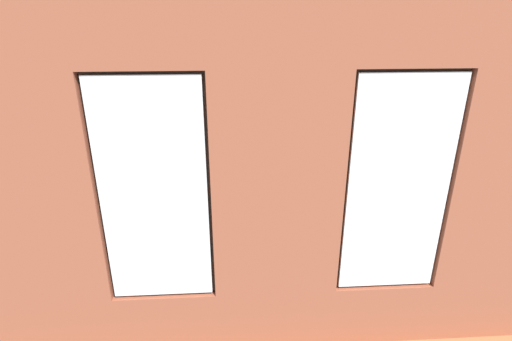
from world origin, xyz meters
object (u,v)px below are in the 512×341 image
object	(u,v)px
tv_flatscreen	(75,181)
potted_plant_between_couches	(327,233)
remote_silver	(253,199)
papasan_chair	(221,160)
table_plant_small	(216,193)
potted_plant_corner_near_left	(372,141)
coffee_table	(245,199)
couch_left	(397,199)
potted_plant_near_tv	(95,251)
media_console	(83,223)
couch_by_window	(201,279)
cup_ceramic	(245,194)
potted_plant_mid_room_small	(300,170)

from	to	relation	value
tv_flatscreen	potted_plant_between_couches	xyz separation A→B (m)	(-3.28, 1.46, -0.09)
remote_silver	papasan_chair	world-z (taller)	papasan_chair
tv_flatscreen	papasan_chair	size ratio (longest dim) A/B	0.99
table_plant_small	potted_plant_corner_near_left	world-z (taller)	potted_plant_corner_near_left
coffee_table	remote_silver	world-z (taller)	remote_silver
couch_left	papasan_chair	distance (m)	3.31
potted_plant_near_tv	potted_plant_corner_near_left	bearing A→B (deg)	-144.36
media_console	potted_plant_between_couches	size ratio (longest dim) A/B	0.89
tv_flatscreen	potted_plant_between_couches	distance (m)	3.59
papasan_chair	table_plant_small	bearing A→B (deg)	88.37
table_plant_small	potted_plant_corner_near_left	xyz separation A→B (m)	(-3.07, -1.84, 0.19)
couch_by_window	tv_flatscreen	world-z (taller)	tv_flatscreen
potted_plant_near_tv	potted_plant_between_couches	world-z (taller)	potted_plant_between_couches
couch_by_window	media_console	bearing A→B (deg)	-39.43
potted_plant_corner_near_left	media_console	bearing A→B (deg)	22.95
cup_ceramic	potted_plant_corner_near_left	distance (m)	3.14
tv_flatscreen	papasan_chair	distance (m)	2.90
tv_flatscreen	couch_by_window	bearing A→B (deg)	140.51
couch_left	potted_plant_mid_room_small	size ratio (longest dim) A/B	2.65
tv_flatscreen	potted_plant_corner_near_left	size ratio (longest dim) A/B	0.80
couch_by_window	potted_plant_mid_room_small	distance (m)	3.28
coffee_table	tv_flatscreen	world-z (taller)	tv_flatscreen
cup_ceramic	potted_plant_near_tv	bearing A→B (deg)	38.65
cup_ceramic	potted_plant_near_tv	xyz separation A→B (m)	(1.87, 1.50, 0.00)
couch_left	tv_flatscreen	size ratio (longest dim) A/B	1.59
cup_ceramic	table_plant_small	xyz separation A→B (m)	(0.46, 0.12, 0.07)
couch_left	tv_flatscreen	distance (m)	4.93
coffee_table	papasan_chair	distance (m)	1.67
coffee_table	potted_plant_mid_room_small	size ratio (longest dim) A/B	2.20
tv_flatscreen	potted_plant_mid_room_small	xyz separation A→B (m)	(-3.44, -1.34, -0.46)
couch_by_window	cup_ceramic	world-z (taller)	couch_by_window
cup_ceramic	media_console	xyz separation A→B (m)	(2.42, 0.41, -0.22)
potted_plant_near_tv	potted_plant_corner_near_left	distance (m)	5.53
media_console	papasan_chair	distance (m)	2.86
potted_plant_corner_near_left	potted_plant_mid_room_small	xyz separation A→B (m)	(1.59, 0.79, -0.26)
cup_ceramic	potted_plant_between_couches	distance (m)	2.09
couch_left	cup_ceramic	world-z (taller)	couch_left
couch_by_window	media_console	xyz separation A→B (m)	(1.83, -1.50, -0.06)
couch_left	potted_plant_near_tv	bearing A→B (deg)	-68.44
couch_by_window	potted_plant_between_couches	xyz separation A→B (m)	(-1.45, -0.04, 0.52)
cup_ceramic	media_console	distance (m)	2.46
potted_plant_corner_near_left	couch_by_window	bearing A→B (deg)	48.61
couch_left	table_plant_small	distance (m)	2.92
potted_plant_near_tv	couch_by_window	bearing A→B (deg)	162.06
coffee_table	cup_ceramic	world-z (taller)	cup_ceramic
media_console	papasan_chair	world-z (taller)	papasan_chair
media_console	papasan_chair	size ratio (longest dim) A/B	1.09
coffee_table	potted_plant_corner_near_left	xyz separation A→B (m)	(-2.61, -1.72, 0.36)
remote_silver	tv_flatscreen	size ratio (longest dim) A/B	0.15
media_console	tv_flatscreen	world-z (taller)	tv_flatscreen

